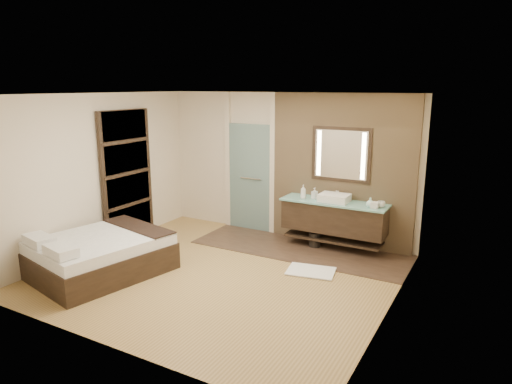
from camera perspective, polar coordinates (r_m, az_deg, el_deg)
The scene contains 15 objects.
floor at distance 7.10m, azimuth -4.35°, elevation -10.26°, with size 5.00×5.00×0.00m, color olive.
tile_strip at distance 8.15m, azimuth 5.46°, elevation -7.09°, with size 3.80×1.30×0.01m, color #33231B.
stone_wall at distance 8.17m, azimuth 10.60°, elevation 2.60°, with size 2.60×0.08×2.70m, color tan.
vanity at distance 8.08m, azimuth 9.71°, elevation -3.11°, with size 1.85×0.55×0.88m.
mirror_unit at distance 8.07m, azimuth 10.57°, elevation 4.63°, with size 1.06×0.04×0.96m.
frosted_door at distance 8.95m, azimuth -0.77°, elevation 2.39°, with size 1.10×0.12×2.70m.
shoji_partition at distance 8.68m, azimuth -15.81°, elevation 1.99°, with size 0.06×1.20×2.40m.
bed at distance 7.42m, azimuth -18.91°, elevation -7.44°, with size 1.86×2.15×0.72m.
bath_mat at distance 7.21m, azimuth 6.88°, elevation -9.79°, with size 0.72×0.50×0.02m, color white.
waste_bin at distance 8.25m, azimuth 7.39°, elevation -5.92°, with size 0.21×0.21×0.27m, color black.
tissue_box at distance 7.70m, azimuth 14.59°, elevation -1.58°, with size 0.12×0.12×0.10m, color silver.
soap_bottle_a at distance 8.09m, azimuth 5.92°, elevation 0.03°, with size 0.10×0.10×0.25m, color silver.
soap_bottle_b at distance 8.13m, azimuth 7.33°, elevation -0.14°, with size 0.09×0.09×0.19m, color #B2B2B2.
soap_bottle_c at distance 7.72m, azimuth 14.09°, elevation -1.27°, with size 0.13×0.13×0.16m, color #C1F2EE.
cup at distance 7.76m, azimuth 15.36°, elevation -1.50°, with size 0.13×0.13×0.10m, color silver.
Camera 1 is at (3.61, -5.43, 2.82)m, focal length 32.00 mm.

